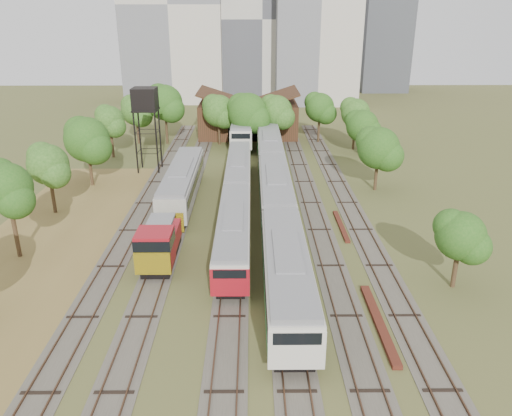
{
  "coord_description": "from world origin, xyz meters",
  "views": [
    {
      "loc": [
        -0.44,
        -25.78,
        19.37
      ],
      "look_at": [
        -0.06,
        17.22,
        2.5
      ],
      "focal_mm": 35.0,
      "sensor_mm": 36.0,
      "label": 1
    }
  ],
  "objects_px": {
    "railcar_red_set": "(237,198)",
    "shunter_locomotive": "(159,244)",
    "water_tower": "(145,101)",
    "railcar_green_set": "(275,192)"
  },
  "relations": [
    {
      "from": "railcar_green_set",
      "to": "shunter_locomotive",
      "type": "xyz_separation_m",
      "value": [
        -10.0,
        -11.73,
        -0.33
      ]
    },
    {
      "from": "shunter_locomotive",
      "to": "water_tower",
      "type": "relative_size",
      "value": 0.76
    },
    {
      "from": "shunter_locomotive",
      "to": "railcar_green_set",
      "type": "bearing_deg",
      "value": 49.54
    },
    {
      "from": "railcar_green_set",
      "to": "railcar_red_set",
      "type": "bearing_deg",
      "value": -168.12
    },
    {
      "from": "railcar_red_set",
      "to": "shunter_locomotive",
      "type": "bearing_deg",
      "value": -118.86
    },
    {
      "from": "railcar_red_set",
      "to": "water_tower",
      "type": "height_order",
      "value": "water_tower"
    },
    {
      "from": "railcar_green_set",
      "to": "shunter_locomotive",
      "type": "bearing_deg",
      "value": -130.46
    },
    {
      "from": "shunter_locomotive",
      "to": "railcar_red_set",
      "type": "bearing_deg",
      "value": 61.14
    },
    {
      "from": "water_tower",
      "to": "railcar_red_set",
      "type": "bearing_deg",
      "value": -52.7
    },
    {
      "from": "railcar_green_set",
      "to": "water_tower",
      "type": "bearing_deg",
      "value": 137.16
    }
  ]
}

